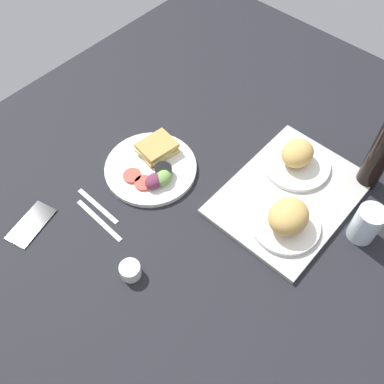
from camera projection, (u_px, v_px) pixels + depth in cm
name	position (u px, v px, depth cm)	size (l,w,h in cm)	color
ground_plane	(189.00, 193.00, 130.59)	(190.00, 150.00, 3.00)	black
serving_tray	(290.00, 195.00, 127.29)	(45.00, 33.00, 1.60)	#B2B2AD
bread_plate_near	(297.00, 158.00, 130.47)	(20.99, 20.99, 8.68)	white
bread_plate_far	(287.00, 219.00, 117.12)	(19.53, 19.53, 9.66)	white
plate_with_salad	(153.00, 166.00, 132.48)	(28.45, 28.45, 5.40)	white
drinking_glass	(366.00, 224.00, 115.85)	(7.51, 7.51, 11.68)	silver
soda_bottle	(379.00, 157.00, 121.32)	(6.40, 6.40, 23.87)	black
espresso_cup	(130.00, 270.00, 112.24)	(5.60, 5.60, 4.00)	silver
fork	(98.00, 206.00, 125.83)	(17.00, 1.40, 0.50)	#B7B7BC
knife	(99.00, 220.00, 123.03)	(19.00, 1.40, 0.50)	#B7B7BC
cell_phone	(31.00, 224.00, 122.15)	(14.40, 7.20, 0.80)	black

